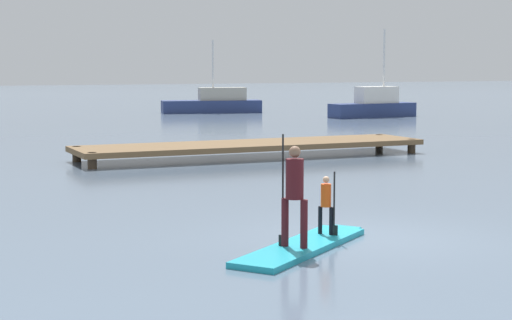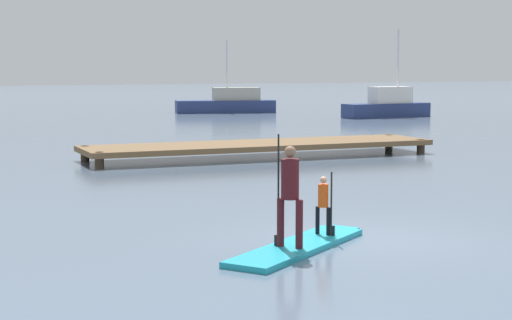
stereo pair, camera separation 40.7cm
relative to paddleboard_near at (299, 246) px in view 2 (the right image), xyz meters
The scene contains 7 objects.
ground_plane 1.54m from the paddleboard_near, 16.15° to the left, with size 240.00×240.00×0.00m, color slate.
paddleboard_near is the anchor object (origin of this frame).
paddler_adult 1.08m from the paddleboard_near, 144.31° to the right, with size 0.42×0.45×1.89m.
paddler_child_solo 1.11m from the paddleboard_near, 35.89° to the left, with size 0.28×0.32×1.14m.
fishing_boat_green_midground 42.09m from the paddleboard_near, 70.74° to the left, with size 6.65×2.89×4.72m.
motor_boat_small_navy 37.80m from the paddleboard_near, 56.35° to the left, with size 5.70×1.83×5.26m.
floating_dock 14.73m from the paddleboard_near, 69.59° to the left, with size 12.09×2.73×0.50m.
Camera 2 is at (-7.74, -13.44, 3.13)m, focal length 60.47 mm.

